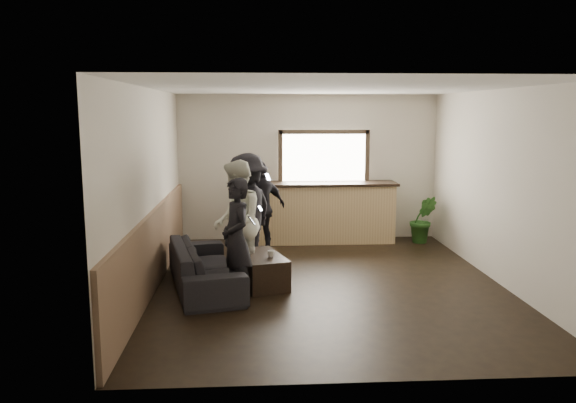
{
  "coord_description": "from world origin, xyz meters",
  "views": [
    {
      "loc": [
        -1.05,
        -7.81,
        2.48
      ],
      "look_at": [
        -0.55,
        0.4,
        1.16
      ],
      "focal_mm": 35.0,
      "sensor_mm": 36.0,
      "label": 1
    }
  ],
  "objects": [
    {
      "name": "cup_b",
      "position": [
        -0.82,
        -0.1,
        0.49
      ],
      "size": [
        0.11,
        0.11,
        0.09
      ],
      "primitive_type": "imported",
      "rotation": [
        0.0,
        0.0,
        6.2
      ],
      "color": "silver",
      "rests_on": "coffee_table"
    },
    {
      "name": "sofa",
      "position": [
        -1.76,
        -0.05,
        0.31
      ],
      "size": [
        1.29,
        2.26,
        0.62
      ],
      "primitive_type": "imported",
      "rotation": [
        0.0,
        0.0,
        1.8
      ],
      "color": "black",
      "rests_on": "ground"
    },
    {
      "name": "person_c",
      "position": [
        -1.16,
        0.9,
        0.92
      ],
      "size": [
        1.18,
        1.37,
        1.84
      ],
      "rotation": [
        0.0,
        0.0,
        -2.09
      ],
      "color": "black",
      "rests_on": "ground"
    },
    {
      "name": "ground",
      "position": [
        0.0,
        0.0,
        0.0
      ],
      "size": [
        5.0,
        6.0,
        0.01
      ],
      "primitive_type": "cube",
      "color": "black"
    },
    {
      "name": "person_b",
      "position": [
        -1.31,
        0.2,
        0.9
      ],
      "size": [
        0.7,
        0.89,
        1.79
      ],
      "rotation": [
        0.0,
        0.0,
        -1.55
      ],
      "color": "silver",
      "rests_on": "ground"
    },
    {
      "name": "person_a",
      "position": [
        -1.29,
        -0.52,
        0.81
      ],
      "size": [
        0.58,
        0.69,
        1.62
      ],
      "rotation": [
        0.0,
        0.0,
        -1.2
      ],
      "color": "black",
      "rests_on": "ground"
    },
    {
      "name": "potted_plant",
      "position": [
        2.15,
        2.48,
        0.45
      ],
      "size": [
        0.54,
        0.46,
        0.9
      ],
      "primitive_type": "imported",
      "rotation": [
        0.0,
        0.0,
        -0.13
      ],
      "color": "#2D6623",
      "rests_on": "ground"
    },
    {
      "name": "person_d",
      "position": [
        -0.93,
        1.79,
        0.83
      ],
      "size": [
        1.03,
        0.85,
        1.65
      ],
      "rotation": [
        0.0,
        0.0,
        -2.58
      ],
      "color": "black",
      "rests_on": "ground"
    },
    {
      "name": "bar_counter",
      "position": [
        0.3,
        2.7,
        0.64
      ],
      "size": [
        2.7,
        0.68,
        2.13
      ],
      "color": "tan",
      "rests_on": "ground"
    },
    {
      "name": "room_shell",
      "position": [
        -0.74,
        0.0,
        1.47
      ],
      "size": [
        5.01,
        6.01,
        2.8
      ],
      "color": "silver",
      "rests_on": "ground"
    },
    {
      "name": "coffee_table",
      "position": [
        -0.96,
        0.02,
        0.22
      ],
      "size": [
        0.82,
        1.12,
        0.44
      ],
      "primitive_type": "cube",
      "rotation": [
        0.0,
        0.0,
        0.29
      ],
      "color": "black",
      "rests_on": "ground"
    },
    {
      "name": "cup_a",
      "position": [
        -1.11,
        0.15,
        0.49
      ],
      "size": [
        0.16,
        0.16,
        0.1
      ],
      "primitive_type": "imported",
      "rotation": [
        0.0,
        0.0,
        4.23
      ],
      "color": "silver",
      "rests_on": "coffee_table"
    }
  ]
}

